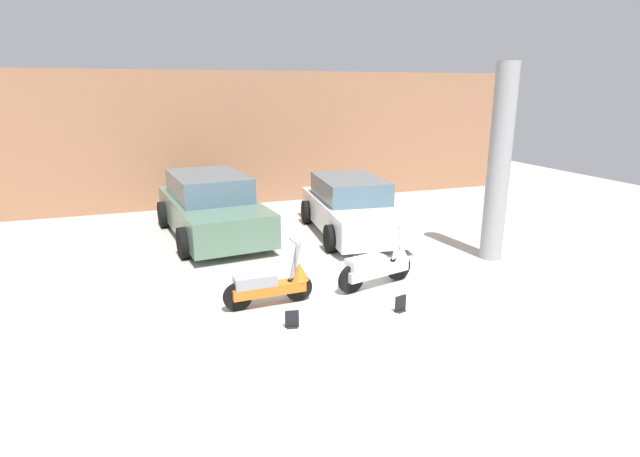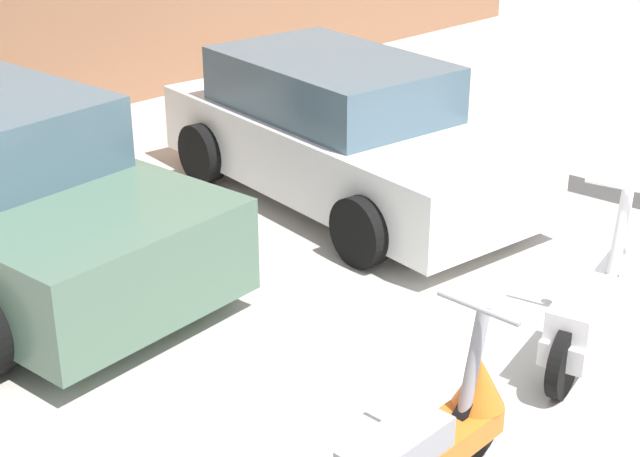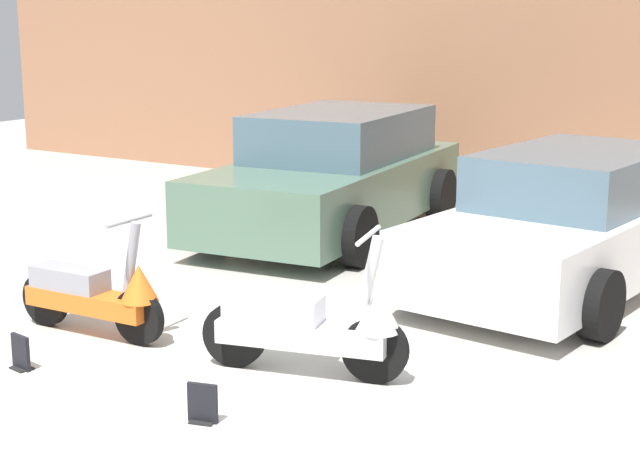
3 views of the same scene
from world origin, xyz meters
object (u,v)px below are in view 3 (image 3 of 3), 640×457
placard_near_left_scooter (21,354)px  scooter_front_right (312,324)px  scooter_front_left (96,293)px  car_rear_left (334,175)px  placard_near_right_scooter (203,405)px  car_rear_center (570,224)px

placard_near_left_scooter → scooter_front_right: bearing=28.8°
scooter_front_left → car_rear_left: bearing=92.4°
scooter_front_right → placard_near_left_scooter: 2.15m
scooter_front_left → placard_near_left_scooter: size_ratio=5.56×
placard_near_left_scooter → placard_near_right_scooter: (1.73, -0.04, 0.00)m
car_rear_center → scooter_front_left: bearing=-33.6°
scooter_front_right → scooter_front_left: bearing=171.2°
scooter_front_left → car_rear_center: 4.37m
scooter_front_left → car_rear_center: size_ratio=0.36×
car_rear_left → placard_near_left_scooter: size_ratio=16.78×
car_rear_left → placard_near_right_scooter: 5.62m
placard_near_right_scooter → car_rear_left: bearing=112.7°
placard_near_right_scooter → car_rear_center: bearing=77.2°
scooter_front_right → placard_near_left_scooter: scooter_front_right is taller
car_rear_center → placard_near_right_scooter: size_ratio=15.26×
placard_near_left_scooter → placard_near_right_scooter: same height
scooter_front_left → placard_near_left_scooter: bearing=-87.9°
scooter_front_right → car_rear_left: 4.70m
scooter_front_right → placard_near_left_scooter: size_ratio=5.85×
scooter_front_left → scooter_front_right: scooter_front_right is taller
placard_near_left_scooter → car_rear_left: bearing=94.8°
car_rear_center → car_rear_left: bearing=-100.3°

